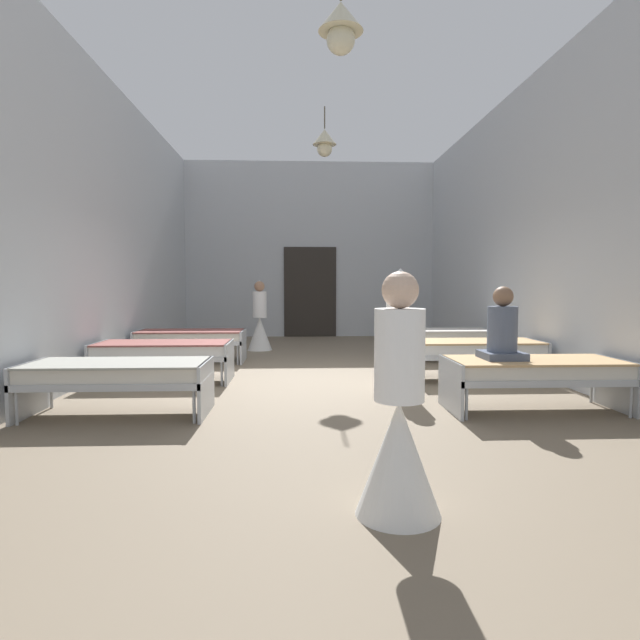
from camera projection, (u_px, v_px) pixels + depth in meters
The scene contains 12 objects.
ground_plane at pixel (321, 384), 7.48m from camera, with size 7.22×13.47×0.10m, color #7A6B56.
room_shell at pixel (317, 230), 8.74m from camera, with size 7.02×13.07×4.66m.
bed_left_row_0 at pixel (118, 375), 5.46m from camera, with size 1.90×0.84×0.57m.
bed_right_row_0 at pixel (534, 371), 5.66m from camera, with size 1.90×0.84×0.57m.
bed_left_row_1 at pixel (164, 351), 7.35m from camera, with size 1.90×0.84×0.57m.
bed_right_row_1 at pixel (475, 350), 7.55m from camera, with size 1.90×0.84×0.57m.
bed_left_row_2 at pixel (191, 338), 9.24m from camera, with size 1.90×0.84×0.57m.
bed_right_row_2 at pixel (439, 337), 9.45m from camera, with size 1.90×0.84×0.57m.
nurse_near_aisle at pixel (399, 429), 3.08m from camera, with size 0.52×0.52×1.49m.
nurse_mid_aisle at pixel (260, 325), 10.93m from camera, with size 0.52×0.52×1.49m.
nurse_far_aisle at pixel (397, 351), 6.73m from camera, with size 0.52×0.52×1.49m.
patient_seated_primary at pixel (502, 332), 5.66m from camera, with size 0.44×0.44×0.80m.
Camera 1 is at (-0.35, -7.40, 1.39)m, focal length 28.85 mm.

